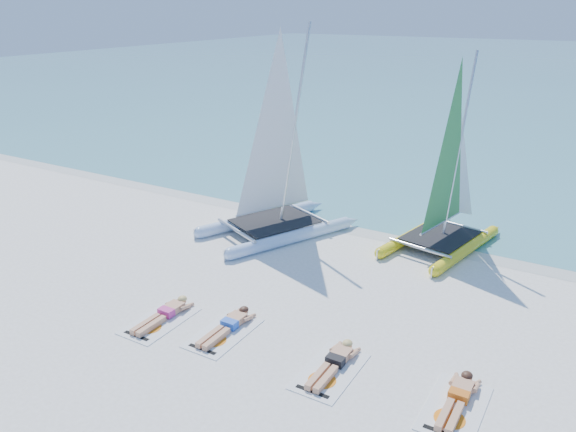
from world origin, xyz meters
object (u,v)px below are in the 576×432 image
(catamaran_blue, at_px, (277,173))
(sunbather_c, at_px, (334,362))
(catamaran_yellow, at_px, (452,185))
(sunbather_d, at_px, (458,397))
(towel_c, at_px, (330,371))
(towel_a, at_px, (160,321))
(towel_b, at_px, (223,333))
(sunbather_a, at_px, (165,313))
(sunbather_b, at_px, (228,325))
(towel_d, at_px, (455,408))

(catamaran_blue, bearing_deg, sunbather_c, -24.40)
(catamaran_yellow, xyz_separation_m, sunbather_d, (2.30, -7.32, -1.74))
(catamaran_yellow, xyz_separation_m, towel_c, (-0.16, -7.69, -1.85))
(towel_a, xyz_separation_m, sunbather_c, (4.27, 0.49, 0.11))
(towel_b, relative_size, sunbather_d, 1.07)
(sunbather_c, bearing_deg, towel_a, -173.50)
(towel_a, bearing_deg, sunbather_a, 90.00)
(catamaran_yellow, bearing_deg, towel_b, -99.17)
(sunbather_a, distance_m, sunbather_c, 4.28)
(catamaran_yellow, height_order, towel_b, catamaran_yellow)
(catamaran_blue, xyz_separation_m, sunbather_b, (2.09, -5.50, -1.87))
(towel_a, bearing_deg, sunbather_b, 18.45)
(towel_a, distance_m, sunbather_c, 4.30)
(catamaran_blue, xyz_separation_m, towel_a, (0.50, -6.03, -1.98))
(towel_c, bearing_deg, catamaran_blue, 129.75)
(sunbather_b, bearing_deg, catamaran_yellow, 69.14)
(catamaran_blue, height_order, sunbather_a, catamaran_blue)
(towel_b, bearing_deg, towel_d, 1.50)
(sunbather_b, bearing_deg, towel_a, -161.55)
(sunbather_d, bearing_deg, catamaran_blue, 143.38)
(towel_b, xyz_separation_m, towel_c, (2.69, -0.04, 0.00))
(sunbather_a, bearing_deg, towel_c, 1.38)
(sunbather_c, height_order, towel_d, sunbather_c)
(catamaran_blue, relative_size, towel_b, 3.61)
(catamaran_yellow, relative_size, towel_a, 3.19)
(sunbather_a, bearing_deg, towel_d, 2.38)
(towel_c, relative_size, towel_d, 1.00)
(catamaran_yellow, bearing_deg, towel_c, -79.95)
(towel_b, height_order, sunbather_b, sunbather_b)
(sunbather_c, distance_m, sunbather_d, 2.46)
(towel_a, xyz_separation_m, towel_b, (1.59, 0.34, 0.00))
(towel_b, distance_m, sunbather_c, 2.69)
(towel_b, bearing_deg, sunbather_a, -174.77)
(towel_a, bearing_deg, towel_b, 12.00)
(catamaran_blue, relative_size, towel_d, 3.61)
(catamaran_blue, xyz_separation_m, towel_b, (2.09, -5.70, -1.98))
(catamaran_yellow, height_order, sunbather_a, catamaran_yellow)
(sunbather_a, bearing_deg, catamaran_yellow, 60.40)
(sunbather_b, xyz_separation_m, towel_d, (5.14, -0.06, -0.11))
(sunbather_b, distance_m, sunbather_c, 2.69)
(catamaran_yellow, xyz_separation_m, sunbather_a, (-4.43, -7.80, -1.74))
(sunbather_a, xyz_separation_m, towel_d, (6.72, 0.28, -0.11))
(towel_b, height_order, towel_c, same)
(catamaran_yellow, distance_m, sunbather_d, 7.87)
(towel_c, xyz_separation_m, sunbather_c, (0.00, 0.19, 0.11))
(towel_c, height_order, sunbather_c, sunbather_c)
(towel_d, height_order, sunbather_d, sunbather_d)
(catamaran_yellow, bearing_deg, sunbather_a, -108.38)
(sunbather_b, height_order, sunbather_d, same)
(sunbather_b, distance_m, towel_d, 5.14)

